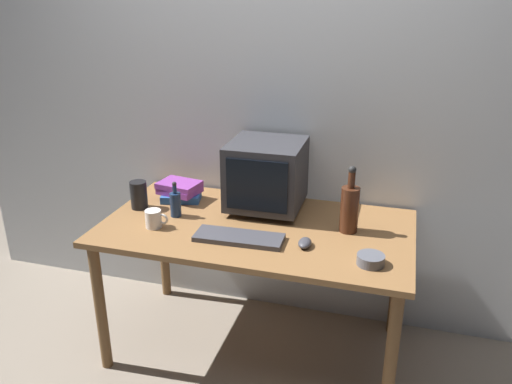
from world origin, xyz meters
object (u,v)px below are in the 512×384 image
mug (154,219)px  bottle_short (175,203)px  crt_monitor (266,175)px  cd_spindle (371,260)px  book_stack (180,191)px  keyboard (239,238)px  computer_mouse (305,243)px  metal_canister (139,195)px  bottle_tall (350,207)px

mug → bottle_short: bearing=73.2°
crt_monitor → mug: (-0.47, -0.38, -0.15)m
cd_spindle → book_stack: bearing=158.0°
mug → cd_spindle: (1.06, -0.07, -0.02)m
bottle_short → keyboard: bearing=-23.0°
computer_mouse → mug: (-0.76, -0.01, 0.03)m
crt_monitor → metal_canister: bearing=-164.6°
computer_mouse → bottle_tall: (0.17, 0.22, 0.11)m
book_stack → metal_canister: size_ratio=1.69×
keyboard → computer_mouse: (0.31, 0.02, 0.01)m
keyboard → mug: size_ratio=3.50×
bottle_tall → book_stack: 0.96m
bottle_tall → keyboard: bearing=-153.4°
crt_monitor → computer_mouse: (0.29, -0.37, -0.17)m
keyboard → bottle_short: size_ratio=2.21×
crt_monitor → mug: size_ratio=3.27×
crt_monitor → keyboard: (-0.03, -0.39, -0.18)m
bottle_tall → book_stack: size_ratio=1.32×
computer_mouse → metal_canister: bearing=166.4°
crt_monitor → bottle_tall: size_ratio=1.17×
bottle_short → cd_spindle: (1.01, -0.23, -0.05)m
crt_monitor → book_stack: (-0.49, -0.02, -0.14)m
crt_monitor → bottle_short: crt_monitor is taller
computer_mouse → bottle_tall: bottle_tall is taller
computer_mouse → book_stack: size_ratio=0.39×
crt_monitor → metal_canister: crt_monitor is taller
crt_monitor → metal_canister: 0.69m
book_stack → computer_mouse: bearing=-24.6°
crt_monitor → cd_spindle: 0.76m
computer_mouse → bottle_short: 0.73m
keyboard → bottle_tall: bearing=24.3°
crt_monitor → mug: crt_monitor is taller
crt_monitor → metal_canister: (-0.66, -0.18, -0.12)m
book_stack → metal_canister: 0.23m
bottle_tall → mug: 0.96m
bottle_short → book_stack: size_ratio=0.75×
crt_monitor → computer_mouse: size_ratio=3.92×
keyboard → bottle_short: 0.44m
bottle_short → book_stack: 0.22m
bottle_short → cd_spindle: bottle_short is taller
bottle_short → metal_canister: 0.24m
keyboard → bottle_tall: 0.55m
bottle_tall → cd_spindle: bottle_tall is taller
cd_spindle → keyboard: bearing=174.4°
computer_mouse → metal_canister: size_ratio=0.67×
bottle_tall → metal_canister: size_ratio=2.24×
computer_mouse → mug: size_ratio=0.83×
keyboard → mug: bearing=175.9°
mug → metal_canister: 0.27m
mug → metal_canister: metal_canister is taller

